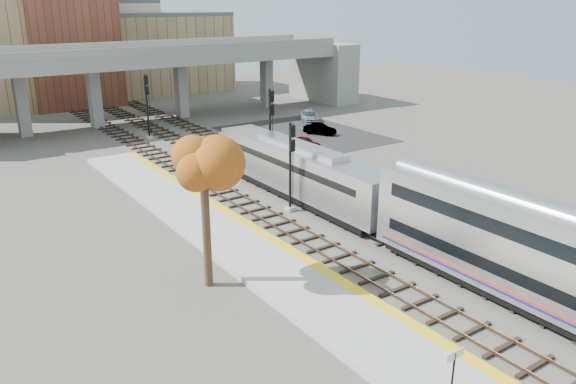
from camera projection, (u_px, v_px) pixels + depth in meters
ground at (387, 249)px, 34.30m from camera, size 160.00×160.00×0.00m
platform at (289, 278)px, 30.35m from camera, size 4.50×60.00×0.35m
yellow_strip at (317, 266)px, 31.31m from camera, size 0.70×60.00×0.01m
tracks at (284, 191)px, 44.51m from camera, size 10.70×95.00×0.25m
overpass at (165, 73)px, 70.11m from camera, size 54.00×12.00×9.50m
buildings_far at (84, 46)px, 84.28m from camera, size 43.00×21.00×20.60m
parking_lot at (303, 134)px, 63.62m from camera, size 14.00×18.00×0.04m
locomotive at (300, 170)px, 42.29m from camera, size 3.02×19.05×4.10m
signal_mast_near at (291, 170)px, 39.48m from camera, size 0.60×0.64×6.45m
signal_mast_mid at (270, 131)px, 48.47m from camera, size 0.60×0.64×7.33m
signal_mast_far at (147, 108)px, 60.48m from camera, size 0.60×0.64×6.96m
station_sign at (454, 366)px, 20.11m from camera, size 0.90×0.08×2.27m
tree at (203, 173)px, 27.96m from camera, size 3.60×3.60×8.40m
car_a at (305, 143)px, 57.28m from camera, size 2.32×3.72×1.18m
car_b at (320, 129)px, 63.22m from camera, size 2.86×3.84×1.21m
car_c at (309, 116)px, 69.96m from camera, size 3.69×4.88×1.32m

